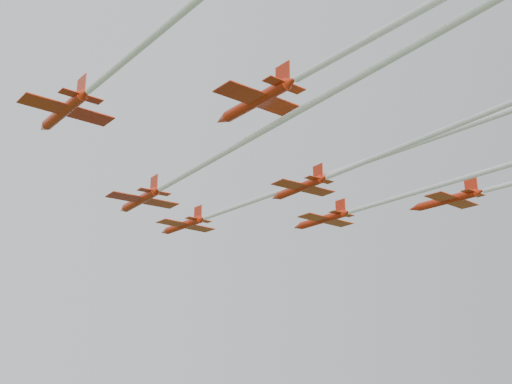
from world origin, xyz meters
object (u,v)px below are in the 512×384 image
object	(u,v)px
jet_row2_left	(198,167)
jet_row3_left	(153,36)
jet_lead	(245,204)
jet_row4_left	(333,59)
jet_row2_right	(429,188)
jet_row3_mid	(385,154)

from	to	relation	value
jet_row2_left	jet_row3_left	size ratio (longest dim) A/B	0.92
jet_lead	jet_row3_left	distance (m)	39.25
jet_lead	jet_row4_left	xyz separation A→B (m)	(-6.11, -37.83, -0.19)
jet_row2_right	jet_row3_left	xyz separation A→B (m)	(-38.07, -21.04, 0.88)
jet_row2_right	jet_lead	bearing A→B (deg)	126.07
jet_row2_left	jet_row3_left	bearing A→B (deg)	-129.40
jet_row2_left	jet_row4_left	world-z (taller)	jet_row4_left
jet_row2_left	jet_row3_mid	distance (m)	19.09
jet_lead	jet_row4_left	bearing A→B (deg)	-119.49
jet_row3_left	jet_row3_mid	xyz separation A→B (m)	(25.98, 11.16, -1.63)
jet_lead	jet_row4_left	distance (m)	38.32
jet_row2_left	jet_row4_left	distance (m)	22.57
jet_row3_left	jet_row4_left	distance (m)	13.35
jet_row3_left	jet_row3_mid	world-z (taller)	jet_row3_left
jet_lead	jet_row2_right	distance (m)	23.31
jet_row2_right	jet_row4_left	bearing A→B (deg)	-154.90
jet_row2_right	jet_row3_left	distance (m)	43.51
jet_row3_mid	jet_row3_left	bearing A→B (deg)	-172.57
jet_row3_mid	jet_row4_left	size ratio (longest dim) A/B	1.25
jet_lead	jet_row2_left	size ratio (longest dim) A/B	1.01
jet_row2_left	jet_row2_right	xyz separation A→B (m)	(29.62, 2.42, 1.86)
jet_lead	jet_row2_left	xyz separation A→B (m)	(-10.50, -15.74, -1.73)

